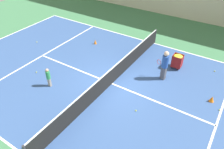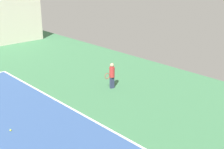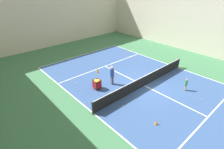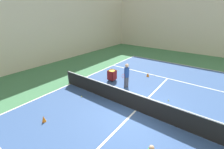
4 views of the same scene
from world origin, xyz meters
TOP-DOWN VIEW (x-y plane):
  - line_baseline_near at (0.00, -10.04)m, footprint 11.26×0.10m
  - player_near_baseline at (-0.43, -12.90)m, footprint 0.30×0.60m
  - tennis_ball_7 at (-1.07, -7.27)m, footprint 0.07×0.07m

SIDE VIEW (x-z plane):
  - line_baseline_near at x=0.00m, z-range 0.00..0.01m
  - tennis_ball_7 at x=-1.07m, z-range 0.00..0.07m
  - player_near_baseline at x=-0.43m, z-range 0.09..1.39m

